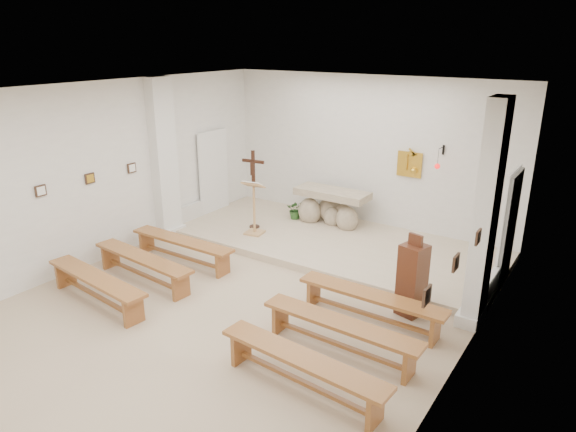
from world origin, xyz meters
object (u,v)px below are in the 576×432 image
Objects in this scene: donation_pedestal at (412,279)px; bench_left_front at (182,245)px; crucifix_stand at (253,184)px; bench_right_second at (340,329)px; bench_left_second at (143,262)px; bench_left_third at (96,283)px; bench_right_third at (302,365)px; bench_right_front at (371,301)px; lectern at (254,207)px; altar at (331,209)px.

donation_pedestal reaches higher than bench_left_front.
crucifix_stand is 0.74× the size of bench_right_second.
crucifix_stand is at bearing 175.16° from donation_pedestal.
donation_pedestal is 0.57× the size of bench_left_second.
bench_left_second is 1.00× the size of bench_left_third.
bench_right_second is at bearing 4.51° from bench_left_second.
crucifix_stand is at bearing 137.26° from bench_right_third.
bench_right_second is 0.99× the size of bench_right_third.
bench_right_front and bench_right_third have the same top height.
lectern reaches higher than donation_pedestal.
crucifix_stand reaches higher than bench_left_third.
bench_right_second is (4.07, 0.00, 0.00)m from bench_left_second.
altar is 0.72× the size of bench_right_second.
donation_pedestal is 1.68m from bench_right_second.
bench_right_front is 4.53m from bench_left_third.
bench_left_second is (-0.44, -2.76, -0.38)m from lectern.
bench_right_second is (4.07, -1.00, 0.00)m from bench_left_front.
donation_pedestal reaches higher than bench_right_front.
altar is 0.72× the size of bench_right_front.
donation_pedestal is at bearing -25.51° from lectern.
bench_right_front is 1.00m from bench_right_second.
bench_left_second is at bearing -90.17° from bench_left_front.
lectern is at bearing 143.86° from bench_right_second.
crucifix_stand reaches higher than lectern.
lectern is at bearing 137.77° from bench_right_third.
donation_pedestal is at bearing 24.32° from bench_left_second.
bench_right_second is at bearing 19.52° from bench_left_third.
donation_pedestal is 0.58× the size of bench_left_front.
donation_pedestal is at bearing -41.76° from altar.
lectern is 1.86m from bench_left_front.
bench_right_third is at bearing -26.31° from bench_left_front.
lectern is at bearing 154.30° from bench_right_front.
crucifix_stand reaches higher than bench_left_second.
donation_pedestal is 0.57× the size of bench_left_third.
bench_left_front is 0.99× the size of bench_left_second.
crucifix_stand is at bearing 117.48° from lectern.
altar reaches higher than bench_right_front.
bench_right_third is (2.57, -5.30, -0.11)m from altar.
bench_right_front is at bearing 93.77° from bench_right_third.
bench_left_third is 1.00× the size of bench_right_third.
bench_left_front is at bearing -113.55° from lectern.
altar is 3.63m from bench_left_front.
donation_pedestal is at bearing 7.66° from bench_left_front.
bench_right_front is at bearing 91.13° from bench_right_second.
bench_right_second is at bearing -13.96° from bench_left_front.
donation_pedestal is at bearing -26.13° from crucifix_stand.
crucifix_stand reaches higher than donation_pedestal.
crucifix_stand is 0.74× the size of bench_left_front.
crucifix_stand is 0.73× the size of bench_left_third.
bench_right_third is at bearing -55.67° from lectern.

